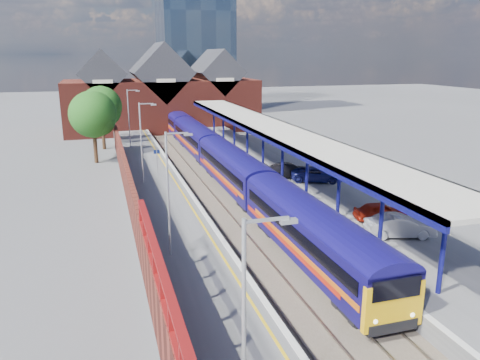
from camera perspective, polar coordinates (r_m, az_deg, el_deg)
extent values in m
plane|color=#5B5B5E|center=(50.86, -5.18, 1.44)|extent=(240.00, 240.00, 0.00)
cube|color=#473D33|center=(41.44, -2.37, -1.64)|extent=(6.00, 76.00, 0.06)
cube|color=slate|center=(40.94, -5.39, -1.77)|extent=(0.07, 76.00, 0.14)
cube|color=slate|center=(41.23, -3.42, -1.61)|extent=(0.07, 76.00, 0.14)
cube|color=slate|center=(41.60, -1.33, -1.44)|extent=(0.07, 76.00, 0.14)
cube|color=slate|center=(41.99, 0.56, -1.28)|extent=(0.07, 76.00, 0.14)
cube|color=#565659|center=(40.36, -9.97, -1.63)|extent=(5.00, 76.00, 1.00)
cube|color=#565659|center=(43.11, 5.37, -0.38)|extent=(6.00, 76.00, 1.00)
cube|color=silver|center=(40.53, -6.70, -0.65)|extent=(0.30, 76.00, 0.05)
cube|color=silver|center=(42.02, 1.78, 0.01)|extent=(0.30, 76.00, 0.05)
cube|color=yellow|center=(40.44, -7.54, -0.74)|extent=(0.14, 76.00, 0.01)
cube|color=#110C54|center=(27.46, 8.82, -6.56)|extent=(2.87, 16.01, 2.50)
cube|color=#110C54|center=(27.03, 8.92, -4.10)|extent=(2.87, 16.01, 0.60)
cube|color=#110C54|center=(42.33, -0.80, 1.35)|extent=(2.87, 16.01, 2.50)
cube|color=#110C54|center=(42.05, -0.80, 3.01)|extent=(2.87, 16.01, 0.60)
cube|color=#110C54|center=(58.14, -5.31, 5.07)|extent=(2.87, 16.01, 2.50)
cube|color=#110C54|center=(57.93, -5.34, 6.29)|extent=(2.87, 16.01, 0.60)
cube|color=#110C54|center=(74.29, -7.89, 7.17)|extent=(2.87, 16.01, 2.50)
cube|color=#110C54|center=(74.14, -7.93, 8.13)|extent=(2.87, 16.01, 0.60)
cube|color=black|center=(49.78, -5.00, 3.91)|extent=(0.04, 60.54, 0.70)
cube|color=#D15B0D|center=(49.94, -4.99, 3.01)|extent=(0.03, 55.27, 0.30)
cube|color=#B81D0C|center=(49.99, -5.00, 2.73)|extent=(0.03, 55.27, 0.30)
cube|color=#F2B20C|center=(21.38, 18.16, -14.37)|extent=(2.82, 0.31, 2.10)
cube|color=black|center=(20.92, 18.51, -12.45)|extent=(2.30, 0.17, 0.90)
cube|color=black|center=(23.73, 14.62, -14.85)|extent=(2.00, 2.40, 0.60)
cube|color=black|center=(80.00, -8.49, 6.55)|extent=(2.00, 2.40, 0.60)
cylinder|color=#0F0F59|center=(23.81, 23.48, -8.05)|extent=(0.24, 0.24, 4.20)
cylinder|color=#0F0F59|center=(27.51, 16.87, -4.35)|extent=(0.24, 0.24, 4.20)
cylinder|color=#0F0F59|center=(31.57, 11.93, -1.53)|extent=(0.24, 0.24, 4.20)
cylinder|color=#0F0F59|center=(35.86, 8.15, 0.65)|extent=(0.24, 0.24, 4.20)
cylinder|color=#0F0F59|center=(40.32, 5.20, 2.35)|extent=(0.24, 0.24, 4.20)
cylinder|color=#0F0F59|center=(44.89, 2.83, 3.70)|extent=(0.24, 0.24, 4.20)
cylinder|color=#0F0F59|center=(49.55, 0.90, 4.80)|extent=(0.24, 0.24, 4.20)
cylinder|color=#0F0F59|center=(54.27, -0.70, 5.70)|extent=(0.24, 0.24, 4.20)
cylinder|color=#0F0F59|center=(59.03, -2.05, 6.46)|extent=(0.24, 0.24, 4.20)
cylinder|color=#0F0F59|center=(63.83, -3.20, 7.09)|extent=(0.24, 0.24, 4.20)
cube|color=beige|center=(43.75, 3.93, 6.38)|extent=(4.50, 52.00, 0.25)
cube|color=#0F0F59|center=(43.07, 1.23, 6.07)|extent=(0.20, 52.00, 0.55)
cube|color=#0F0F59|center=(44.56, 6.53, 6.28)|extent=(0.20, 52.00, 0.55)
cylinder|color=#A5A8AA|center=(13.25, 0.46, -19.10)|extent=(0.12, 0.12, 7.00)
cube|color=#A5A8AA|center=(11.87, 3.28, -4.88)|extent=(1.20, 0.08, 0.08)
cube|color=#A5A8AA|center=(12.11, 5.95, -5.02)|extent=(0.45, 0.18, 0.12)
cylinder|color=#A5A8AA|center=(25.78, -8.75, -1.88)|extent=(0.12, 0.12, 7.00)
cube|color=#A5A8AA|center=(25.10, -7.70, 5.67)|extent=(1.20, 0.08, 0.08)
cube|color=#A5A8AA|center=(25.21, -6.34, 5.53)|extent=(0.45, 0.18, 0.12)
cylinder|color=#A5A8AA|center=(41.28, -11.94, 4.36)|extent=(0.12, 0.12, 7.00)
cube|color=#A5A8AA|center=(40.85, -11.35, 9.11)|extent=(1.20, 0.08, 0.08)
cube|color=#A5A8AA|center=(40.92, -10.50, 9.02)|extent=(0.45, 0.18, 0.12)
cylinder|color=#A5A8AA|center=(57.05, -13.39, 7.18)|extent=(0.12, 0.12, 7.00)
cube|color=#A5A8AA|center=(56.75, -12.99, 10.62)|extent=(1.20, 0.08, 0.08)
cube|color=#A5A8AA|center=(56.80, -12.37, 10.56)|extent=(0.45, 0.18, 0.12)
cylinder|color=#A5A8AA|center=(43.82, -10.06, 2.07)|extent=(0.08, 0.08, 2.50)
cube|color=#0C194C|center=(43.60, -10.13, 3.41)|extent=(0.55, 0.06, 0.35)
cube|color=maroon|center=(33.88, -13.23, -1.69)|extent=(0.35, 50.00, 2.80)
cube|color=maroon|center=(17.12, -9.79, -9.82)|extent=(0.30, 15.00, 0.12)
cube|color=maroon|center=(17.54, -9.65, -12.64)|extent=(0.30, 15.00, 0.12)
cube|color=maroon|center=(13.07, -6.73, -20.84)|extent=(0.30, 0.12, 1.00)
cube|color=maroon|center=(14.72, -8.16, -16.38)|extent=(0.30, 0.12, 1.00)
cube|color=maroon|center=(16.45, -9.26, -12.83)|extent=(0.30, 0.12, 1.00)
cube|color=maroon|center=(18.23, -10.12, -9.96)|extent=(0.30, 0.12, 1.00)
cube|color=maroon|center=(20.06, -10.81, -7.61)|extent=(0.30, 0.12, 1.00)
cube|color=maroon|center=(21.91, -11.38, -5.65)|extent=(0.30, 0.12, 1.00)
cube|color=maroon|center=(23.79, -11.86, -4.00)|extent=(0.30, 0.12, 1.00)
cube|color=maroon|center=(77.50, -9.50, 9.00)|extent=(30.00, 12.00, 8.00)
cube|color=#232328|center=(76.52, -16.52, 12.43)|extent=(7.13, 12.00, 7.13)
cube|color=#232328|center=(77.14, -9.67, 12.84)|extent=(9.16, 12.00, 9.16)
cube|color=#232328|center=(78.78, -2.99, 13.07)|extent=(7.13, 12.00, 7.13)
cube|color=beige|center=(70.52, -16.40, 11.44)|extent=(2.80, 0.15, 0.50)
cube|color=beige|center=(71.19, -8.99, 11.89)|extent=(2.80, 0.15, 0.50)
cube|color=beige|center=(72.97, -1.82, 12.13)|extent=(2.80, 0.15, 0.50)
cube|color=#445A75|center=(100.75, -5.66, 19.60)|extent=(14.00, 14.00, 40.00)
cylinder|color=#382314|center=(55.38, -17.24, 4.06)|extent=(0.44, 0.44, 4.00)
sphere|color=#204913|center=(54.86, -17.52, 7.64)|extent=(5.20, 5.20, 5.20)
sphere|color=#204913|center=(54.44, -16.62, 6.92)|extent=(3.20, 3.20, 3.20)
cylinder|color=#382314|center=(63.26, -16.33, 5.43)|extent=(0.44, 0.44, 4.00)
sphere|color=#204913|center=(62.80, -16.57, 8.58)|extent=(5.20, 5.20, 5.20)
sphere|color=#204913|center=(62.39, -15.77, 7.95)|extent=(3.20, 3.20, 3.20)
imported|color=#AE200E|center=(33.30, 16.75, -3.66)|extent=(3.74, 1.86, 1.23)
imported|color=#B6B6BC|center=(30.64, 18.92, -5.31)|extent=(4.45, 2.52, 1.39)
imported|color=black|center=(43.13, 5.96, 1.23)|extent=(4.71, 1.98, 1.36)
imported|color=navy|center=(42.05, 9.39, 0.69)|extent=(5.09, 3.88, 1.28)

